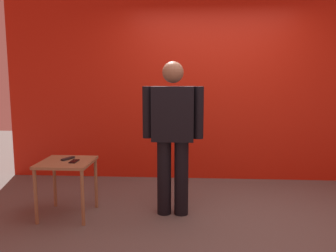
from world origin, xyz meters
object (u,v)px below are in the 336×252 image
(side_table, at_px, (67,169))
(cell_phone, at_px, (74,161))
(standing_person, at_px, (173,131))
(tv_remote, at_px, (68,159))

(side_table, bearing_deg, cell_phone, -16.32)
(standing_person, bearing_deg, cell_phone, -172.36)
(side_table, distance_m, cell_phone, 0.14)
(standing_person, height_order, cell_phone, standing_person)
(cell_phone, bearing_deg, side_table, 164.97)
(cell_phone, bearing_deg, standing_person, 8.93)
(side_table, relative_size, tv_remote, 3.55)
(standing_person, distance_m, side_table, 1.21)
(cell_phone, distance_m, tv_remote, 0.14)
(side_table, height_order, cell_phone, cell_phone)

